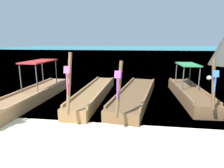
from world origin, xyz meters
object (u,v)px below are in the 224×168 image
longtail_boat_pink_ribbon (94,94)px  longtail_boat_blue_ribbon (189,93)px  longtail_boat_violet_ribbon (135,95)px  longtail_boat_turquoise_ribbon (32,95)px  mooring_buoy_near (209,78)px

longtail_boat_pink_ribbon → longtail_boat_blue_ribbon: 4.92m
longtail_boat_pink_ribbon → longtail_boat_violet_ribbon: bearing=3.2°
longtail_boat_turquoise_ribbon → longtail_boat_pink_ribbon: longtail_boat_pink_ribbon is taller
longtail_boat_pink_ribbon → longtail_boat_blue_ribbon: size_ratio=1.19×
longtail_boat_turquoise_ribbon → mooring_buoy_near: 12.60m
longtail_boat_pink_ribbon → longtail_boat_violet_ribbon: 2.15m
longtail_boat_turquoise_ribbon → longtail_boat_blue_ribbon: longtail_boat_turquoise_ribbon is taller
longtail_boat_turquoise_ribbon → longtail_boat_pink_ribbon: 3.08m
longtail_boat_turquoise_ribbon → longtail_boat_pink_ribbon: (2.94, 0.90, -0.05)m
longtail_boat_violet_ribbon → mooring_buoy_near: longtail_boat_violet_ribbon is taller
longtail_boat_violet_ribbon → longtail_boat_turquoise_ribbon: bearing=-168.7°
longtail_boat_pink_ribbon → mooring_buoy_near: (7.67, 5.89, -0.08)m
longtail_boat_blue_ribbon → longtail_boat_turquoise_ribbon: bearing=-169.7°
longtail_boat_blue_ribbon → longtail_boat_pink_ribbon: bearing=-173.8°
longtail_boat_violet_ribbon → mooring_buoy_near: bearing=46.3°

